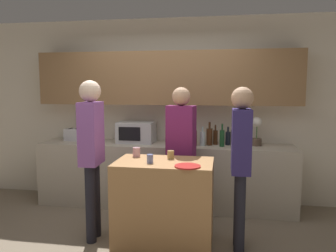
% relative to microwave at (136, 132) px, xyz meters
% --- Properties ---
extents(ground_plane, '(14.00, 14.00, 0.00)m').
position_rel_microwave_xyz_m(ground_plane, '(0.43, -1.46, -1.05)').
color(ground_plane, '#7F705B').
extents(back_wall, '(6.40, 0.40, 2.70)m').
position_rel_microwave_xyz_m(back_wall, '(0.43, 0.20, 0.49)').
color(back_wall, beige).
rests_on(back_wall, ground_plane).
extents(back_counter, '(3.60, 0.62, 0.90)m').
position_rel_microwave_xyz_m(back_counter, '(0.43, -0.07, -0.60)').
color(back_counter, '#B7AD99').
rests_on(back_counter, ground_plane).
extents(kitchen_island, '(1.04, 0.64, 0.91)m').
position_rel_microwave_xyz_m(kitchen_island, '(0.63, -1.21, -0.59)').
color(kitchen_island, '#B27F4C').
rests_on(kitchen_island, ground_plane).
extents(microwave, '(0.52, 0.39, 0.30)m').
position_rel_microwave_xyz_m(microwave, '(0.00, 0.00, 0.00)').
color(microwave, '#B7BABC').
rests_on(microwave, back_counter).
extents(toaster, '(0.26, 0.16, 0.18)m').
position_rel_microwave_xyz_m(toaster, '(-0.97, 0.00, -0.06)').
color(toaster, silver).
rests_on(toaster, back_counter).
extents(potted_plant, '(0.14, 0.14, 0.40)m').
position_rel_microwave_xyz_m(potted_plant, '(1.70, 0.00, 0.05)').
color(potted_plant, brown).
rests_on(potted_plant, back_counter).
extents(bottle_0, '(0.07, 0.07, 0.27)m').
position_rel_microwave_xyz_m(bottle_0, '(0.77, -0.07, -0.04)').
color(bottle_0, black).
rests_on(bottle_0, back_counter).
extents(bottle_1, '(0.06, 0.06, 0.30)m').
position_rel_microwave_xyz_m(bottle_1, '(0.86, -0.16, -0.04)').
color(bottle_1, maroon).
rests_on(bottle_1, back_counter).
extents(bottle_2, '(0.07, 0.07, 0.26)m').
position_rel_microwave_xyz_m(bottle_2, '(0.97, -0.10, -0.05)').
color(bottle_2, silver).
rests_on(bottle_2, back_counter).
extents(bottle_3, '(0.09, 0.09, 0.32)m').
position_rel_microwave_xyz_m(bottle_3, '(1.06, -0.06, -0.03)').
color(bottle_3, '#472814').
rests_on(bottle_3, back_counter).
extents(bottle_4, '(0.07, 0.07, 0.28)m').
position_rel_microwave_xyz_m(bottle_4, '(1.14, 0.00, -0.04)').
color(bottle_4, '#472814').
rests_on(bottle_4, back_counter).
extents(bottle_5, '(0.07, 0.07, 0.31)m').
position_rel_microwave_xyz_m(bottle_5, '(1.23, -0.15, -0.03)').
color(bottle_5, '#194723').
rests_on(bottle_5, back_counter).
extents(bottle_6, '(0.07, 0.07, 0.26)m').
position_rel_microwave_xyz_m(bottle_6, '(1.31, -0.01, -0.05)').
color(bottle_6, black).
rests_on(bottle_6, back_counter).
extents(bottle_7, '(0.09, 0.09, 0.28)m').
position_rel_microwave_xyz_m(bottle_7, '(1.40, 0.04, -0.04)').
color(bottle_7, black).
rests_on(bottle_7, back_counter).
extents(plate_on_island, '(0.26, 0.26, 0.01)m').
position_rel_microwave_xyz_m(plate_on_island, '(0.90, -1.42, -0.13)').
color(plate_on_island, red).
rests_on(plate_on_island, kitchen_island).
extents(cup_0, '(0.07, 0.07, 0.09)m').
position_rel_microwave_xyz_m(cup_0, '(0.68, -1.08, -0.09)').
color(cup_0, '#A6864C').
rests_on(cup_0, kitchen_island).
extents(cup_1, '(0.09, 0.09, 0.10)m').
position_rel_microwave_xyz_m(cup_1, '(0.27, -1.02, -0.08)').
color(cup_1, '#CE98A2').
rests_on(cup_1, kitchen_island).
extents(cup_2, '(0.07, 0.07, 0.09)m').
position_rel_microwave_xyz_m(cup_2, '(0.49, -1.31, -0.09)').
color(cup_2, '#727EB5').
rests_on(cup_2, kitchen_island).
extents(person_left, '(0.22, 0.34, 1.70)m').
position_rel_microwave_xyz_m(person_left, '(1.42, -1.21, -0.03)').
color(person_left, black).
rests_on(person_left, ground_plane).
extents(person_center, '(0.23, 0.35, 1.77)m').
position_rel_microwave_xyz_m(person_center, '(-0.17, -1.24, 0.02)').
color(person_center, black).
rests_on(person_center, ground_plane).
extents(person_right, '(0.37, 0.25, 1.70)m').
position_rel_microwave_xyz_m(person_right, '(0.73, -0.63, -0.03)').
color(person_right, black).
rests_on(person_right, ground_plane).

